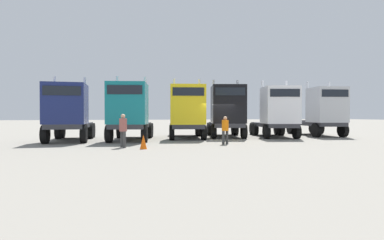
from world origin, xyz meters
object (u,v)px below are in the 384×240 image
semi_truck_teal (129,111)px  semi_truck_white (277,112)px  semi_truck_navy (68,112)px  traffic_cone_near (143,142)px  semi_truck_black (227,111)px  semi_truck_yellow (187,112)px  visitor_in_hivis (225,128)px  visitor_with_camera (123,128)px  semi_truck_silver (323,112)px

semi_truck_teal → semi_truck_white: size_ratio=1.02×
semi_truck_navy → traffic_cone_near: (4.29, -5.41, -1.56)m
semi_truck_black → semi_truck_white: 3.83m
semi_truck_teal → semi_truck_yellow: semi_truck_yellow is taller
visitor_in_hivis → semi_truck_navy: bearing=-132.7°
semi_truck_white → visitor_with_camera: semi_truck_white is taller
semi_truck_black → traffic_cone_near: bearing=-34.5°
semi_truck_white → traffic_cone_near: semi_truck_white is taller
semi_truck_teal → semi_truck_black: bearing=110.2°
semi_truck_black → semi_truck_silver: size_ratio=1.05×
semi_truck_navy → semi_truck_black: 11.23m
semi_truck_yellow → traffic_cone_near: (-3.69, -5.74, -1.59)m
semi_truck_navy → semi_truck_silver: 19.25m
semi_truck_teal → semi_truck_yellow: (4.13, 0.76, -0.04)m
semi_truck_yellow → semi_truck_silver: size_ratio=1.07×
visitor_in_hivis → semi_truck_silver: bearing=94.3°
semi_truck_teal → visitor_with_camera: 4.21m
semi_truck_yellow → semi_truck_silver: bearing=99.3°
semi_truck_teal → visitor_in_hivis: 6.59m
semi_truck_silver → visitor_with_camera: (-15.93, -4.49, -0.99)m
semi_truck_black → visitor_in_hivis: size_ratio=3.91×
semi_truck_silver → traffic_cone_near: 15.99m
semi_truck_white → semi_truck_black: bearing=-92.5°
semi_truck_white → visitor_with_camera: size_ratio=3.54×
semi_truck_white → visitor_with_camera: (-11.56, -4.10, -0.95)m
semi_truck_navy → semi_truck_white: bearing=90.7°
semi_truck_teal → semi_truck_white: bearing=101.7°
semi_truck_navy → semi_truck_black: semi_truck_black is taller
semi_truck_yellow → visitor_in_hivis: (1.19, -4.51, -1.00)m
visitor_in_hivis → traffic_cone_near: visitor_in_hivis is taller
semi_truck_navy → semi_truck_teal: semi_truck_teal is taller
semi_truck_white → semi_truck_silver: 4.39m
semi_truck_navy → semi_truck_white: semi_truck_white is taller
semi_truck_navy → visitor_with_camera: 5.66m
semi_truck_black → semi_truck_navy: bearing=-72.3°
visitor_with_camera → semi_truck_white: bearing=174.1°
traffic_cone_near → visitor_in_hivis: bearing=14.1°
semi_truck_navy → visitor_in_hivis: 10.13m
semi_truck_yellow → semi_truck_white: size_ratio=1.04×
semi_truck_black → traffic_cone_near: semi_truck_black is taller
semi_truck_silver → visitor_with_camera: size_ratio=3.46×
semi_truck_teal → semi_truck_yellow: size_ratio=0.98×
semi_truck_black → semi_truck_yellow: bearing=-69.5°
semi_truck_yellow → semi_truck_silver: semi_truck_silver is taller
semi_truck_teal → semi_truck_white: semi_truck_white is taller
semi_truck_teal → semi_truck_black: size_ratio=0.99×
semi_truck_navy → semi_truck_silver: semi_truck_silver is taller
semi_truck_white → traffic_cone_near: bearing=-50.7°
semi_truck_yellow → visitor_with_camera: bearing=-33.0°
semi_truck_teal → semi_truck_white: 11.03m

